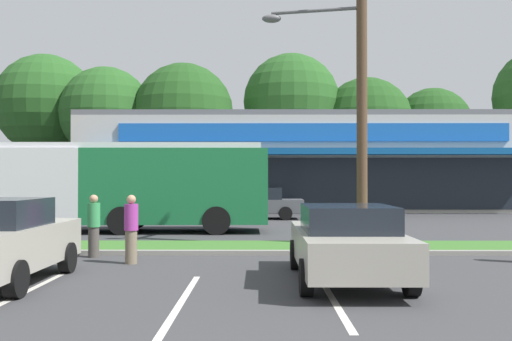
{
  "coord_description": "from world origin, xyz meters",
  "views": [
    {
      "loc": [
        -0.12,
        -2.25,
        2.01
      ],
      "look_at": [
        -0.24,
        18.1,
        2.25
      ],
      "focal_mm": 40.66,
      "sensor_mm": 36.0,
      "label": 1
    }
  ],
  "objects": [
    {
      "name": "storefront_building",
      "position": [
        2.88,
        36.13,
        2.92
      ],
      "size": [
        27.19,
        13.59,
        5.83
      ],
      "color": "#BCB7AD",
      "rests_on": "ground_plane"
    },
    {
      "name": "tree_right",
      "position": [
        14.22,
        45.68,
        6.18
      ],
      "size": [
        6.43,
        6.43,
        9.41
      ],
      "color": "#473323",
      "rests_on": "ground_plane"
    },
    {
      "name": "utility_pole",
      "position": [
        2.62,
        14.1,
        5.07
      ],
      "size": [
        3.15,
        2.37,
        9.46
      ],
      "color": "#4C3826",
      "rests_on": "ground_plane"
    },
    {
      "name": "parking_stripe_1",
      "position": [
        -1.38,
        7.08,
        0.0
      ],
      "size": [
        0.12,
        4.8,
        0.01
      ],
      "primitive_type": "cube",
      "color": "silver",
      "rests_on": "ground_plane"
    },
    {
      "name": "pedestrian_by_pole",
      "position": [
        -4.3,
        12.31,
        0.79
      ],
      "size": [
        0.32,
        0.32,
        1.58
      ],
      "rotation": [
        0.0,
        0.0,
        5.24
      ],
      "color": "#47423D",
      "rests_on": "ground_plane"
    },
    {
      "name": "parking_stripe_0",
      "position": [
        -4.22,
        7.41,
        0.0
      ],
      "size": [
        0.12,
        4.8,
        0.01
      ],
      "primitive_type": "cube",
      "color": "silver",
      "rests_on": "ground_plane"
    },
    {
      "name": "tree_mid_left",
      "position": [
        -6.14,
        43.47,
        7.11
      ],
      "size": [
        7.86,
        7.86,
        11.05
      ],
      "color": "#473323",
      "rests_on": "ground_plane"
    },
    {
      "name": "tree_far_left",
      "position": [
        -18.01,
        45.99,
        8.12
      ],
      "size": [
        8.34,
        8.34,
        12.29
      ],
      "color": "#473323",
      "rests_on": "ground_plane"
    },
    {
      "name": "grass_median",
      "position": [
        0.0,
        14.0,
        0.06
      ],
      "size": [
        56.0,
        2.2,
        0.12
      ],
      "primitive_type": "cube",
      "color": "#386B28",
      "rests_on": "ground_plane"
    },
    {
      "name": "city_bus",
      "position": [
        -5.87,
        19.11,
        1.77
      ],
      "size": [
        12.12,
        2.89,
        3.25
      ],
      "rotation": [
        0.0,
        0.0,
        3.16
      ],
      "color": "#196638",
      "rests_on": "ground_plane"
    },
    {
      "name": "tree_mid_right",
      "position": [
        8.71,
        45.45,
        6.44
      ],
      "size": [
        7.59,
        7.59,
        10.24
      ],
      "color": "#473323",
      "rests_on": "ground_plane"
    },
    {
      "name": "car_4",
      "position": [
        1.56,
        8.96,
        0.76
      ],
      "size": [
        2.0,
        4.67,
        1.48
      ],
      "rotation": [
        0.0,
        0.0,
        1.57
      ],
      "color": "#9E998C",
      "rests_on": "ground_plane"
    },
    {
      "name": "tree_left",
      "position": [
        -12.44,
        43.93,
        7.19
      ],
      "size": [
        7.3,
        7.3,
        10.85
      ],
      "color": "#473323",
      "rests_on": "ground_plane"
    },
    {
      "name": "pedestrian_mid",
      "position": [
        -3.11,
        11.24,
        0.81
      ],
      "size": [
        0.32,
        0.32,
        1.6
      ],
      "rotation": [
        0.0,
        0.0,
        0.75
      ],
      "color": "#726651",
      "rests_on": "ground_plane"
    },
    {
      "name": "tree_mid",
      "position": [
        2.51,
        45.53,
        8.27
      ],
      "size": [
        7.91,
        7.91,
        12.24
      ],
      "color": "#473323",
      "rests_on": "ground_plane"
    },
    {
      "name": "curb_lip",
      "position": [
        0.0,
        12.78,
        0.06
      ],
      "size": [
        56.0,
        0.24,
        0.12
      ],
      "primitive_type": "cube",
      "color": "gray",
      "rests_on": "ground_plane"
    },
    {
      "name": "car_2",
      "position": [
        -0.27,
        25.78,
        0.76
      ],
      "size": [
        4.59,
        1.9,
        1.49
      ],
      "rotation": [
        0.0,
        0.0,
        3.14
      ],
      "color": "#515459",
      "rests_on": "ground_plane"
    },
    {
      "name": "parking_stripe_2",
      "position": [
        1.09,
        7.55,
        0.0
      ],
      "size": [
        0.12,
        4.8,
        0.01
      ],
      "primitive_type": "cube",
      "color": "silver",
      "rests_on": "ground_plane"
    }
  ]
}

